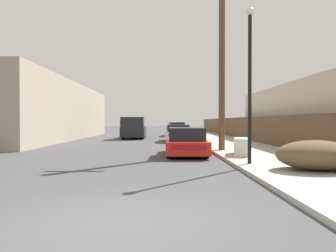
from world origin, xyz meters
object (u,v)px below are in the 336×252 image
utility_pole (222,58)px  parked_sports_car_red (186,143)px  discarded_fridge (242,146)px  pickup_truck (134,128)px  car_parked_far (176,130)px  street_lamp (250,74)px  brush_pile (316,155)px  car_parked_mid (177,134)px

utility_pole → parked_sports_car_red: bearing=-142.9°
discarded_fridge → pickup_truck: bearing=123.2°
parked_sports_car_red → car_parked_far: 18.93m
discarded_fridge → utility_pole: bearing=112.3°
car_parked_far → pickup_truck: 6.13m
car_parked_far → street_lamp: size_ratio=0.93×
discarded_fridge → brush_pile: bearing=-63.4°
car_parked_mid → pickup_truck: pickup_truck is taller
utility_pole → discarded_fridge: bearing=-80.1°
car_parked_mid → car_parked_far: bearing=87.6°
parked_sports_car_red → brush_pile: parked_sports_car_red is taller
parked_sports_car_red → brush_pile: bearing=-55.7°
discarded_fridge → street_lamp: 3.90m
discarded_fridge → pickup_truck: 16.24m
parked_sports_car_red → pickup_truck: (-3.54, 14.22, 0.36)m
parked_sports_car_red → discarded_fridge: bearing=-21.2°
discarded_fridge → utility_pole: (-0.41, 2.34, 4.13)m
street_lamp → brush_pile: 3.27m
utility_pole → street_lamp: size_ratio=1.71×
car_parked_far → street_lamp: street_lamp is taller
car_parked_mid → brush_pile: car_parked_mid is taller
street_lamp → pickup_truck: bearing=106.5°
discarded_fridge → car_parked_mid: 11.14m
car_parked_mid → parked_sports_car_red: bearing=-91.0°
discarded_fridge → car_parked_far: car_parked_far is taller
car_parked_mid → discarded_fridge: bearing=-79.4°
street_lamp → brush_pile: bearing=-42.4°
street_lamp → brush_pile: size_ratio=2.25×
discarded_fridge → brush_pile: (1.09, -4.27, 0.08)m
parked_sports_car_red → pickup_truck: pickup_truck is taller
car_parked_far → utility_pole: 18.03m
discarded_fridge → car_parked_far: bearing=107.7°
car_parked_far → brush_pile: 24.33m
car_parked_mid → pickup_truck: 5.59m
parked_sports_car_red → pickup_truck: size_ratio=0.76×
discarded_fridge → car_parked_mid: car_parked_mid is taller
utility_pole → brush_pile: utility_pole is taller
parked_sports_car_red → street_lamp: size_ratio=0.82×
car_parked_mid → brush_pile: (3.24, -15.21, -0.05)m
discarded_fridge → utility_pole: 4.76m
parked_sports_car_red → brush_pile: 6.19m
car_parked_far → street_lamp: 22.91m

